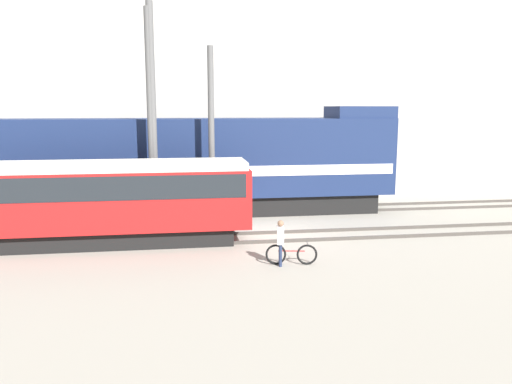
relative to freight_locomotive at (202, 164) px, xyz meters
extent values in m
plane|color=#9E998C|center=(2.68, -4.65, -2.54)|extent=(120.00, 120.00, 0.00)
cube|color=#47423D|center=(2.68, -6.04, -2.47)|extent=(60.00, 0.07, 0.14)
cube|color=#47423D|center=(2.68, -4.61, -2.47)|extent=(60.00, 0.07, 0.14)
cube|color=#47423D|center=(2.68, -0.72, -2.47)|extent=(60.00, 0.07, 0.14)
cube|color=#47423D|center=(2.68, 0.72, -2.47)|extent=(60.00, 0.07, 0.14)
cube|color=#B7B2A8|center=(2.68, 6.61, 5.11)|extent=(42.59, 6.00, 15.29)
cube|color=black|center=(-0.14, 0.00, -2.04)|extent=(18.05, 2.55, 1.00)
cube|color=navy|center=(-0.14, 0.00, 0.38)|extent=(19.62, 3.00, 3.83)
cube|color=white|center=(-0.14, 0.00, -0.19)|extent=(19.22, 3.04, 0.50)
cube|color=navy|center=(8.17, 0.00, 2.60)|extent=(3.00, 2.85, 0.60)
cube|color=black|center=(-4.16, -5.32, -2.19)|extent=(10.21, 2.00, 0.70)
cube|color=red|center=(-4.16, -5.32, -0.69)|extent=(11.60, 2.50, 2.29)
cube|color=#1E2328|center=(-4.16, -5.32, -0.10)|extent=(11.14, 2.54, 0.90)
cube|color=silver|center=(-4.16, -5.32, 0.60)|extent=(11.37, 2.38, 0.30)
torus|color=black|center=(3.22, -8.96, -2.18)|extent=(0.72, 0.18, 0.72)
torus|color=black|center=(2.15, -8.79, -2.18)|extent=(0.72, 0.18, 0.72)
cylinder|color=#B21E1E|center=(2.69, -8.88, -2.05)|extent=(0.91, 0.18, 0.04)
cylinder|color=#B21E1E|center=(2.30, -8.82, -2.01)|extent=(0.03, 0.03, 0.32)
cylinder|color=#262626|center=(3.22, -8.96, -1.77)|extent=(0.09, 0.44, 0.02)
cylinder|color=#232D4C|center=(2.29, -8.89, -2.14)|extent=(0.11, 0.11, 0.78)
cylinder|color=#232D4C|center=(2.27, -9.04, -2.14)|extent=(0.11, 0.11, 0.78)
cube|color=white|center=(2.28, -8.96, -1.45)|extent=(0.27, 0.39, 0.60)
sphere|color=#8C664C|center=(2.28, -8.96, -1.04)|extent=(0.21, 0.21, 0.21)
cylinder|color=#595959|center=(-2.30, -2.66, 2.26)|extent=(0.30, 0.30, 9.59)
cylinder|color=#595959|center=(-2.20, -2.66, 2.37)|extent=(0.31, 0.31, 9.82)
cylinder|color=#595959|center=(0.34, -2.66, 1.48)|extent=(0.27, 0.27, 8.03)
camera|label=1|loc=(-0.93, -25.11, 2.82)|focal=35.00mm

